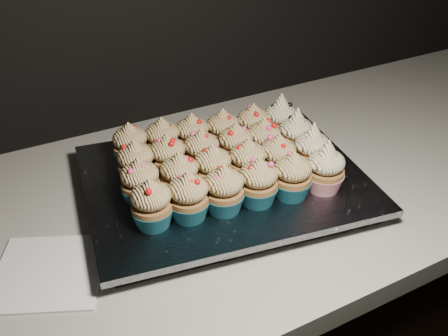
# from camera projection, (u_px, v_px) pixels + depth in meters

# --- Properties ---
(cabinet) EXTENTS (2.40, 0.60, 0.86)m
(cabinet) POSITION_uv_depth(u_px,v_px,m) (274.00, 327.00, 1.21)
(cabinet) COLOR black
(cabinet) RESTS_ON ground
(worktop) EXTENTS (2.44, 0.64, 0.04)m
(worktop) POSITION_uv_depth(u_px,v_px,m) (287.00, 174.00, 0.96)
(worktop) COLOR beige
(worktop) RESTS_ON cabinet
(napkin) EXTENTS (0.20, 0.20, 0.00)m
(napkin) POSITION_uv_depth(u_px,v_px,m) (49.00, 272.00, 0.71)
(napkin) COLOR white
(napkin) RESTS_ON worktop
(baking_tray) EXTENTS (0.48, 0.40, 0.02)m
(baking_tray) POSITION_uv_depth(u_px,v_px,m) (224.00, 187.00, 0.87)
(baking_tray) COLOR black
(baking_tray) RESTS_ON worktop
(foil_lining) EXTENTS (0.52, 0.44, 0.01)m
(foil_lining) POSITION_uv_depth(u_px,v_px,m) (224.00, 179.00, 0.86)
(foil_lining) COLOR silver
(foil_lining) RESTS_ON baking_tray
(cupcake_0) EXTENTS (0.06, 0.06, 0.08)m
(cupcake_0) POSITION_uv_depth(u_px,v_px,m) (152.00, 204.00, 0.73)
(cupcake_0) COLOR #185F71
(cupcake_0) RESTS_ON foil_lining
(cupcake_1) EXTENTS (0.06, 0.06, 0.08)m
(cupcake_1) POSITION_uv_depth(u_px,v_px,m) (189.00, 197.00, 0.75)
(cupcake_1) COLOR #185F71
(cupcake_1) RESTS_ON foil_lining
(cupcake_2) EXTENTS (0.06, 0.06, 0.08)m
(cupcake_2) POSITION_uv_depth(u_px,v_px,m) (224.00, 190.00, 0.76)
(cupcake_2) COLOR #185F71
(cupcake_2) RESTS_ON foil_lining
(cupcake_3) EXTENTS (0.06, 0.06, 0.08)m
(cupcake_3) POSITION_uv_depth(u_px,v_px,m) (258.00, 182.00, 0.78)
(cupcake_3) COLOR #185F71
(cupcake_3) RESTS_ON foil_lining
(cupcake_4) EXTENTS (0.06, 0.06, 0.08)m
(cupcake_4) POSITION_uv_depth(u_px,v_px,m) (292.00, 176.00, 0.79)
(cupcake_4) COLOR #185F71
(cupcake_4) RESTS_ON foil_lining
(cupcake_5) EXTENTS (0.06, 0.06, 0.10)m
(cupcake_5) POSITION_uv_depth(u_px,v_px,m) (326.00, 169.00, 0.81)
(cupcake_5) COLOR red
(cupcake_5) RESTS_ON foil_lining
(cupcake_6) EXTENTS (0.06, 0.06, 0.08)m
(cupcake_6) POSITION_uv_depth(u_px,v_px,m) (140.00, 182.00, 0.78)
(cupcake_6) COLOR #185F71
(cupcake_6) RESTS_ON foil_lining
(cupcake_7) EXTENTS (0.06, 0.06, 0.08)m
(cupcake_7) POSITION_uv_depth(u_px,v_px,m) (180.00, 177.00, 0.79)
(cupcake_7) COLOR #185F71
(cupcake_7) RESTS_ON foil_lining
(cupcake_8) EXTENTS (0.06, 0.06, 0.08)m
(cupcake_8) POSITION_uv_depth(u_px,v_px,m) (213.00, 168.00, 0.81)
(cupcake_8) COLOR #185F71
(cupcake_8) RESTS_ON foil_lining
(cupcake_9) EXTENTS (0.06, 0.06, 0.08)m
(cupcake_9) POSITION_uv_depth(u_px,v_px,m) (248.00, 162.00, 0.83)
(cupcake_9) COLOR #185F71
(cupcake_9) RESTS_ON foil_lining
(cupcake_10) EXTENTS (0.06, 0.06, 0.08)m
(cupcake_10) POSITION_uv_depth(u_px,v_px,m) (278.00, 158.00, 0.84)
(cupcake_10) COLOR #185F71
(cupcake_10) RESTS_ON foil_lining
(cupcake_11) EXTENTS (0.06, 0.06, 0.10)m
(cupcake_11) POSITION_uv_depth(u_px,v_px,m) (311.00, 150.00, 0.85)
(cupcake_11) COLOR red
(cupcake_11) RESTS_ON foil_lining
(cupcake_12) EXTENTS (0.06, 0.06, 0.08)m
(cupcake_12) POSITION_uv_depth(u_px,v_px,m) (136.00, 164.00, 0.82)
(cupcake_12) COLOR #185F71
(cupcake_12) RESTS_ON foil_lining
(cupcake_13) EXTENTS (0.06, 0.06, 0.08)m
(cupcake_13) POSITION_uv_depth(u_px,v_px,m) (168.00, 157.00, 0.84)
(cupcake_13) COLOR #185F71
(cupcake_13) RESTS_ON foil_lining
(cupcake_14) EXTENTS (0.06, 0.06, 0.08)m
(cupcake_14) POSITION_uv_depth(u_px,v_px,m) (202.00, 152.00, 0.85)
(cupcake_14) COLOR #185F71
(cupcake_14) RESTS_ON foil_lining
(cupcake_15) EXTENTS (0.06, 0.06, 0.08)m
(cupcake_15) POSITION_uv_depth(u_px,v_px,m) (236.00, 146.00, 0.87)
(cupcake_15) COLOR #185F71
(cupcake_15) RESTS_ON foil_lining
(cupcake_16) EXTENTS (0.06, 0.06, 0.08)m
(cupcake_16) POSITION_uv_depth(u_px,v_px,m) (263.00, 141.00, 0.89)
(cupcake_16) COLOR #185F71
(cupcake_16) RESTS_ON foil_lining
(cupcake_17) EXTENTS (0.06, 0.06, 0.10)m
(cupcake_17) POSITION_uv_depth(u_px,v_px,m) (296.00, 135.00, 0.90)
(cupcake_17) COLOR red
(cupcake_17) RESTS_ON foil_lining
(cupcake_18) EXTENTS (0.06, 0.06, 0.08)m
(cupcake_18) POSITION_uv_depth(u_px,v_px,m) (131.00, 146.00, 0.87)
(cupcake_18) COLOR #185F71
(cupcake_18) RESTS_ON foil_lining
(cupcake_19) EXTENTS (0.06, 0.06, 0.08)m
(cupcake_19) POSITION_uv_depth(u_px,v_px,m) (163.00, 140.00, 0.89)
(cupcake_19) COLOR #185F71
(cupcake_19) RESTS_ON foil_lining
(cupcake_20) EXTENTS (0.06, 0.06, 0.08)m
(cupcake_20) POSITION_uv_depth(u_px,v_px,m) (192.00, 136.00, 0.90)
(cupcake_20) COLOR #185F71
(cupcake_20) RESTS_ON foil_lining
(cupcake_21) EXTENTS (0.06, 0.06, 0.08)m
(cupcake_21) POSITION_uv_depth(u_px,v_px,m) (223.00, 131.00, 0.91)
(cupcake_21) COLOR #185F71
(cupcake_21) RESTS_ON foil_lining
(cupcake_22) EXTENTS (0.06, 0.06, 0.08)m
(cupcake_22) POSITION_uv_depth(u_px,v_px,m) (253.00, 126.00, 0.93)
(cupcake_22) COLOR #185F71
(cupcake_22) RESTS_ON foil_lining
(cupcake_23) EXTENTS (0.06, 0.06, 0.10)m
(cupcake_23) POSITION_uv_depth(u_px,v_px,m) (280.00, 119.00, 0.95)
(cupcake_23) COLOR red
(cupcake_23) RESTS_ON foil_lining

